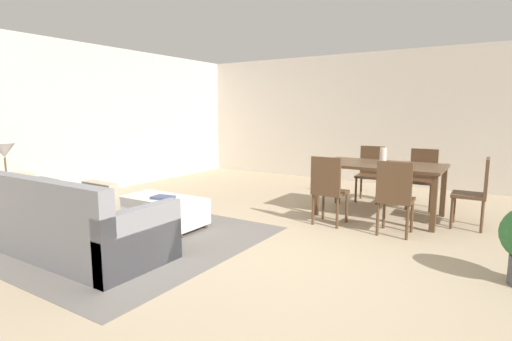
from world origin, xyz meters
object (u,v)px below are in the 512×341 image
table_lamp (4,152)px  dining_chair_far_left (371,170)px  ottoman_table (163,210)px  dining_table (380,170)px  dining_chair_head_east (477,189)px  vase_centerpiece (383,156)px  book_on_ottoman (163,197)px  dining_chair_far_right (422,175)px  couch (67,225)px  side_table (8,194)px  dining_chair_near_right (395,194)px  dining_chair_near_left (328,187)px

table_lamp → dining_chair_far_left: 5.38m
ottoman_table → dining_chair_far_left: (1.84, 2.98, 0.29)m
dining_table → dining_chair_head_east: dining_chair_head_east is taller
vase_centerpiece → book_on_ottoman: (-2.21, -2.09, -0.47)m
dining_table → dining_chair_far_left: bearing=113.7°
dining_table → book_on_ottoman: size_ratio=6.53×
dining_chair_far_left → book_on_ottoman: bearing=-120.3°
vase_centerpiece → dining_chair_far_right: bearing=66.3°
dining_chair_far_right → ottoman_table: bearing=-132.5°
couch → dining_chair_far_right: size_ratio=2.49×
side_table → table_lamp: (-0.00, -0.00, 0.53)m
ottoman_table → dining_chair_far_left: 3.51m
couch → book_on_ottoman: bearing=78.8°
ottoman_table → dining_chair_near_right: (2.65, 1.21, 0.29)m
ottoman_table → dining_table: bearing=42.9°
couch → vase_centerpiece: size_ratio=9.81×
dining_chair_head_east → book_on_ottoman: dining_chair_head_east is taller
dining_chair_near_left → vase_centerpiece: 1.01m
dining_chair_head_east → dining_chair_far_right: bearing=133.7°
dining_chair_far_left → dining_chair_head_east: size_ratio=1.00×
side_table → table_lamp: bearing=-172.9°
dining_chair_far_right → vase_centerpiece: size_ratio=3.93×
dining_chair_far_right → vase_centerpiece: vase_centerpiece is taller
side_table → dining_chair_far_left: size_ratio=0.63×
table_lamp → dining_chair_head_east: bearing=32.2°
dining_chair_near_left → dining_chair_near_right: bearing=-0.0°
dining_table → vase_centerpiece: (0.04, -0.04, 0.20)m
dining_chair_head_east → vase_centerpiece: vase_centerpiece is taller
dining_chair_near_left → vase_centerpiece: bearing=59.3°
dining_table → dining_chair_head_east: (1.22, 0.01, -0.15)m
dining_table → dining_chair_near_right: 0.97m
dining_chair_head_east → side_table: bearing=-147.8°
couch → vase_centerpiece: (2.44, 3.26, 0.58)m
dining_chair_near_right → couch: bearing=-139.0°
book_on_ottoman → dining_chair_near_right: bearing=26.3°
side_table → dining_chair_far_left: bearing=49.9°
dining_chair_far_right → book_on_ottoman: bearing=-131.2°
vase_centerpiece → book_on_ottoman: size_ratio=0.90×
table_lamp → dining_chair_far_left: bearing=49.9°
ottoman_table → dining_chair_far_right: size_ratio=1.24×
dining_table → dining_chair_far_left: (-0.40, 0.90, -0.15)m
dining_chair_far_right → book_on_ottoman: dining_chair_far_right is taller
dining_chair_near_left → dining_chair_far_left: (0.04, 1.76, 0.00)m
dining_chair_far_left → vase_centerpiece: 1.10m
dining_chair_far_right → dining_chair_head_east: size_ratio=1.00×
table_lamp → dining_chair_near_right: size_ratio=0.57×
dining_chair_head_east → dining_table: bearing=-179.6°
dining_chair_near_left → dining_chair_near_right: same height
ottoman_table → dining_chair_head_east: dining_chair_head_east is taller
dining_table → dining_chair_head_east: 1.23m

